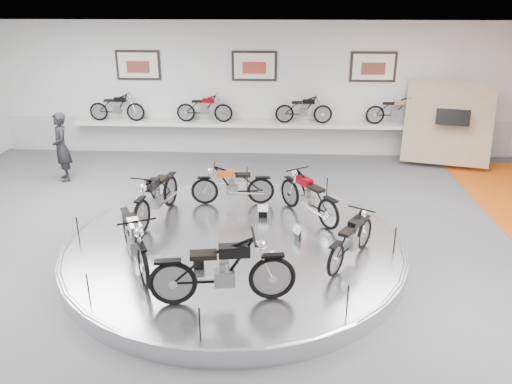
# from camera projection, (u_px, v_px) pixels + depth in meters

# --- Properties ---
(floor) EXTENTS (16.00, 16.00, 0.00)m
(floor) POSITION_uv_depth(u_px,v_px,m) (233.00, 262.00, 9.33)
(floor) COLOR #535355
(floor) RESTS_ON ground
(ceiling) EXTENTS (16.00, 16.00, 0.00)m
(ceiling) POSITION_uv_depth(u_px,v_px,m) (229.00, 40.00, 7.86)
(ceiling) COLOR white
(ceiling) RESTS_ON wall_back
(wall_back) EXTENTS (16.00, 0.00, 16.00)m
(wall_back) POSITION_uv_depth(u_px,v_px,m) (254.00, 89.00, 15.09)
(wall_back) COLOR silver
(wall_back) RESTS_ON floor
(dado_band) EXTENTS (15.68, 0.04, 1.10)m
(dado_band) POSITION_uv_depth(u_px,v_px,m) (254.00, 136.00, 15.61)
(dado_band) COLOR #BCBCBA
(dado_band) RESTS_ON floor
(display_platform) EXTENTS (6.40, 6.40, 0.30)m
(display_platform) POSITION_uv_depth(u_px,v_px,m) (235.00, 248.00, 9.55)
(display_platform) COLOR silver
(display_platform) RESTS_ON floor
(platform_rim) EXTENTS (6.40, 6.40, 0.10)m
(platform_rim) POSITION_uv_depth(u_px,v_px,m) (234.00, 242.00, 9.51)
(platform_rim) COLOR #B2B2BA
(platform_rim) RESTS_ON display_platform
(shelf) EXTENTS (11.00, 0.55, 0.10)m
(shelf) POSITION_uv_depth(u_px,v_px,m) (254.00, 124.00, 15.18)
(shelf) COLOR silver
(shelf) RESTS_ON wall_back
(poster_left) EXTENTS (1.35, 0.06, 0.88)m
(poster_left) POSITION_uv_depth(u_px,v_px,m) (138.00, 65.00, 14.98)
(poster_left) COLOR silver
(poster_left) RESTS_ON wall_back
(poster_center) EXTENTS (1.35, 0.06, 0.88)m
(poster_center) POSITION_uv_depth(u_px,v_px,m) (254.00, 66.00, 14.80)
(poster_center) COLOR silver
(poster_center) RESTS_ON wall_back
(poster_right) EXTENTS (1.35, 0.06, 0.88)m
(poster_right) POSITION_uv_depth(u_px,v_px,m) (373.00, 67.00, 14.62)
(poster_right) COLOR silver
(poster_right) RESTS_ON wall_back
(display_panel) EXTENTS (2.56, 1.52, 2.30)m
(display_panel) POSITION_uv_depth(u_px,v_px,m) (448.00, 123.00, 14.25)
(display_panel) COLOR tan
(display_panel) RESTS_ON floor
(shelf_bike_a) EXTENTS (1.22, 0.43, 0.73)m
(shelf_bike_a) POSITION_uv_depth(u_px,v_px,m) (117.00, 109.00, 15.24)
(shelf_bike_a) COLOR black
(shelf_bike_a) RESTS_ON shelf
(shelf_bike_b) EXTENTS (1.22, 0.43, 0.73)m
(shelf_bike_b) POSITION_uv_depth(u_px,v_px,m) (205.00, 110.00, 15.11)
(shelf_bike_b) COLOR #7C000B
(shelf_bike_b) RESTS_ON shelf
(shelf_bike_c) EXTENTS (1.22, 0.43, 0.73)m
(shelf_bike_c) POSITION_uv_depth(u_px,v_px,m) (304.00, 111.00, 14.95)
(shelf_bike_c) COLOR black
(shelf_bike_c) RESTS_ON shelf
(shelf_bike_d) EXTENTS (1.22, 0.43, 0.73)m
(shelf_bike_d) POSITION_uv_depth(u_px,v_px,m) (395.00, 112.00, 14.82)
(shelf_bike_d) COLOR #B7B7BD
(shelf_bike_d) RESTS_ON shelf
(bike_a) EXTENTS (1.42, 1.69, 0.97)m
(bike_a) POSITION_uv_depth(u_px,v_px,m) (308.00, 196.00, 10.32)
(bike_a) COLOR #7C000B
(bike_a) RESTS_ON display_platform
(bike_b) EXTENTS (1.60, 0.67, 0.92)m
(bike_b) POSITION_uv_depth(u_px,v_px,m) (233.00, 184.00, 11.01)
(bike_b) COLOR #BF5A1C
(bike_b) RESTS_ON display_platform
(bike_c) EXTENTS (0.95, 1.87, 1.05)m
(bike_c) POSITION_uv_depth(u_px,v_px,m) (156.00, 195.00, 10.25)
(bike_c) COLOR black
(bike_c) RESTS_ON display_platform
(bike_d) EXTENTS (1.37, 1.89, 1.06)m
(bike_d) POSITION_uv_depth(u_px,v_px,m) (134.00, 239.00, 8.40)
(bike_d) COLOR #B7B7BD
(bike_d) RESTS_ON display_platform
(bike_e) EXTENTS (1.95, 0.94, 1.10)m
(bike_e) POSITION_uv_depth(u_px,v_px,m) (223.00, 270.00, 7.41)
(bike_e) COLOR black
(bike_e) RESTS_ON display_platform
(bike_f) EXTENTS (1.23, 1.55, 0.88)m
(bike_f) POSITION_uv_depth(u_px,v_px,m) (351.00, 238.00, 8.61)
(bike_f) COLOR black
(bike_f) RESTS_ON display_platform
(visitor) EXTENTS (0.72, 0.80, 1.84)m
(visitor) POSITION_uv_depth(u_px,v_px,m) (61.00, 147.00, 13.17)
(visitor) COLOR black
(visitor) RESTS_ON floor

